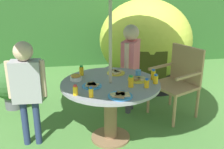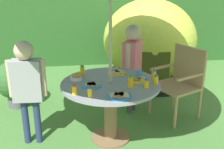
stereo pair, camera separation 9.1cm
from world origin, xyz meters
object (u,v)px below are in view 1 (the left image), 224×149
wooden_chair (179,78)px  dome_tent (145,40)px  child_in_grey_shirt (26,81)px  juice_bottle_spot_a (91,92)px  garden_table (111,98)px  potted_plant (12,82)px  juice_bottle_center_back (147,83)px  juice_bottle_back_edge (131,82)px  plate_far_left (120,95)px  juice_bottle_mid_right (75,90)px  juice_bottle_near_right (153,75)px  juice_bottle_center_front (156,79)px  juice_bottle_mid_left (81,71)px  plate_far_right (116,73)px  child_in_pink_shirt (131,58)px  snack_bowl (76,77)px  cup_near (138,72)px  plate_near_left (92,85)px  plate_front_edge (138,79)px

wooden_chair → dome_tent: bearing=156.1°
child_in_grey_shirt → juice_bottle_spot_a: child_in_grey_shirt is taller
garden_table → potted_plant: garden_table is taller
juice_bottle_center_back → juice_bottle_back_edge: bearing=164.1°
plate_far_left → juice_bottle_mid_right: 0.45m
juice_bottle_near_right → juice_bottle_center_front: (-0.01, -0.13, -0.01)m
juice_bottle_mid_left → juice_bottle_mid_right: size_ratio=1.13×
plate_far_left → juice_bottle_back_edge: 0.28m
garden_table → plate_far_right: 0.37m
child_in_pink_shirt → juice_bottle_near_right: (0.11, -0.65, -0.02)m
snack_bowl → juice_bottle_spot_a: bearing=-75.3°
potted_plant → juice_bottle_near_right: bearing=-30.0°
garden_table → dome_tent: size_ratio=0.50×
dome_tent → cup_near: size_ratio=33.77×
plate_near_left → plate_far_right: bearing=49.0°
dome_tent → snack_bowl: dome_tent is taller
juice_bottle_center_front → child_in_pink_shirt: bearing=97.5°
plate_front_edge → child_in_pink_shirt: bearing=84.7°
wooden_chair → juice_bottle_center_front: wooden_chair is taller
child_in_grey_shirt → snack_bowl: size_ratio=8.96×
juice_bottle_center_back → juice_bottle_mid_left: bearing=142.5°
child_in_grey_shirt → snack_bowl: child_in_grey_shirt is taller
juice_bottle_back_edge → juice_bottle_near_right: bearing=30.9°
garden_table → juice_bottle_spot_a: juice_bottle_spot_a is taller
plate_front_edge → dome_tent: bearing=71.9°
plate_near_left → potted_plant: bearing=133.4°
plate_front_edge → juice_bottle_near_right: bearing=0.1°
child_in_pink_shirt → cup_near: size_ratio=19.08×
garden_table → juice_bottle_back_edge: (0.19, -0.16, 0.24)m
juice_bottle_center_back → juice_bottle_mid_right: 0.75m
potted_plant → juice_bottle_mid_left: 1.29m
wooden_chair → cup_near: bearing=-91.5°
cup_near → plate_near_left: bearing=-154.2°
child_in_grey_shirt → juice_bottle_center_front: child_in_grey_shirt is taller
plate_far_right → juice_bottle_center_back: bearing=-64.3°
juice_bottle_center_front → juice_bottle_spot_a: size_ratio=1.02×
plate_front_edge → cup_near: bearing=75.3°
juice_bottle_near_right → child_in_grey_shirt: bearing=179.1°
snack_bowl → juice_bottle_center_front: size_ratio=1.24×
juice_bottle_mid_left → juice_bottle_center_back: bearing=-37.5°
potted_plant → juice_bottle_center_front: size_ratio=6.57×
potted_plant → plate_far_right: bearing=-28.3°
garden_table → plate_far_left: 0.44m
plate_near_left → juice_bottle_center_front: (0.70, -0.02, 0.04)m
potted_plant → cup_near: 1.89m
plate_far_right → plate_front_edge: bearing=-52.9°
juice_bottle_spot_a → juice_bottle_center_back: bearing=13.9°
juice_bottle_mid_left → juice_bottle_spot_a: bearing=-85.0°
juice_bottle_near_right → juice_bottle_back_edge: (-0.30, -0.18, 0.00)m
juice_bottle_center_back → cup_near: bearing=88.1°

